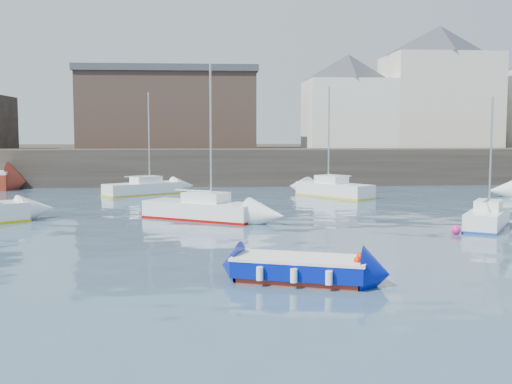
{
  "coord_description": "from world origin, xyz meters",
  "views": [
    {
      "loc": [
        -2.34,
        -19.2,
        4.43
      ],
      "look_at": [
        0.0,
        12.0,
        1.5
      ],
      "focal_mm": 45.0,
      "sensor_mm": 36.0,
      "label": 1
    }
  ],
  "objects": [
    {
      "name": "warehouse",
      "position": [
        -6.0,
        43.0,
        6.62
      ],
      "size": [
        16.4,
        10.4,
        7.6
      ],
      "color": "#3D2D26",
      "rests_on": "land_strip"
    },
    {
      "name": "quay_wall",
      "position": [
        0.0,
        35.0,
        1.5
      ],
      "size": [
        90.0,
        5.0,
        3.0
      ],
      "primitive_type": "cube",
      "color": "#28231E",
      "rests_on": "ground"
    },
    {
      "name": "sailboat_b",
      "position": [
        -2.67,
        13.26,
        0.51
      ],
      "size": [
        6.17,
        4.88,
        7.81
      ],
      "color": "white",
      "rests_on": "ground"
    },
    {
      "name": "bldg_east_d",
      "position": [
        11.0,
        41.5,
        7.36
      ],
      "size": [
        11.14,
        11.14,
        8.95
      ],
      "color": "white",
      "rests_on": "land_strip"
    },
    {
      "name": "buoy_far",
      "position": [
        -3.33,
        17.47,
        0.0
      ],
      "size": [
        0.42,
        0.42,
        0.42
      ],
      "primitive_type": "sphere",
      "color": "#F31E80",
      "rests_on": "ground"
    },
    {
      "name": "sailboat_h",
      "position": [
        -6.94,
        26.62,
        0.47
      ],
      "size": [
        5.62,
        4.71,
        7.22
      ],
      "color": "white",
      "rests_on": "ground"
    },
    {
      "name": "sailboat_c",
      "position": [
        10.57,
        9.39,
        0.46
      ],
      "size": [
        3.69,
        4.66,
        6.04
      ],
      "color": "white",
      "rests_on": "ground"
    },
    {
      "name": "land_strip",
      "position": [
        0.0,
        53.0,
        1.4
      ],
      "size": [
        90.0,
        32.0,
        2.8
      ],
      "primitive_type": "cube",
      "color": "#28231E",
      "rests_on": "ground"
    },
    {
      "name": "blue_dinghy",
      "position": [
        0.37,
        -0.66,
        0.42
      ],
      "size": [
        4.3,
        2.94,
        0.75
      ],
      "color": "maroon",
      "rests_on": "ground"
    },
    {
      "name": "bldg_east_a",
      "position": [
        20.0,
        42.0,
        8.81
      ],
      "size": [
        13.36,
        13.36,
        11.8
      ],
      "color": "beige",
      "rests_on": "land_strip"
    },
    {
      "name": "buoy_mid",
      "position": [
        8.42,
        7.68,
        0.0
      ],
      "size": [
        0.42,
        0.42,
        0.42
      ],
      "primitive_type": "sphere",
      "color": "#F31E80",
      "rests_on": "ground"
    },
    {
      "name": "water",
      "position": [
        0.0,
        0.0,
        0.0
      ],
      "size": [
        220.0,
        220.0,
        0.0
      ],
      "primitive_type": "plane",
      "color": "#2D4760",
      "rests_on": "ground"
    },
    {
      "name": "sailboat_f",
      "position": [
        6.27,
        24.04,
        0.53
      ],
      "size": [
        4.89,
        5.77,
        7.52
      ],
      "color": "white",
      "rests_on": "ground"
    }
  ]
}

